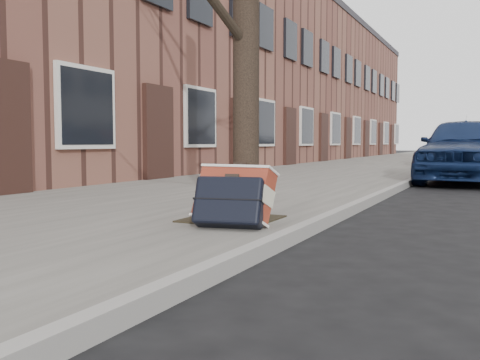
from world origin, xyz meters
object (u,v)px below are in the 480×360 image
at_px(suitcase_red, 234,195).
at_px(suitcase_navy, 229,201).
at_px(car_near_mid, 476,146).
at_px(car_near_front, 466,149).

bearing_deg(suitcase_red, suitcase_navy, -70.68).
height_order(suitcase_red, car_near_mid, car_near_mid).
relative_size(suitcase_red, car_near_front, 0.17).
relative_size(suitcase_red, suitcase_navy, 1.17).
distance_m(car_near_front, car_near_mid, 6.46).
height_order(car_near_front, car_near_mid, car_near_mid).
bearing_deg(suitcase_red, car_near_mid, 89.04).
relative_size(car_near_front, car_near_mid, 0.90).
xyz_separation_m(suitcase_red, suitcase_navy, (0.05, -0.20, -0.04)).
height_order(suitcase_navy, car_near_front, car_near_front).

